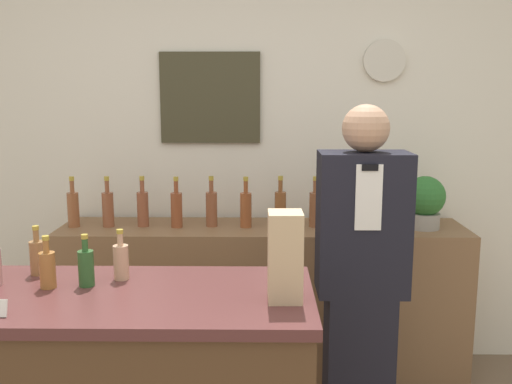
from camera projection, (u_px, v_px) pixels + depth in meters
The scene contains 19 objects.
back_wall at pixel (246, 145), 3.49m from camera, with size 5.20×0.09×2.70m.
back_shelf at pixel (262, 302), 3.36m from camera, with size 2.33×0.48×0.91m.
shopkeeper at pixel (361, 280), 2.65m from camera, with size 0.41×0.26×1.62m.
potted_plant at pixel (425, 201), 3.21m from camera, with size 0.23×0.23×0.30m.
paper_bag at pixel (285, 257), 1.92m from camera, with size 0.12×0.12×0.31m.
counter_bottle_2 at pixel (37, 256), 2.21m from camera, with size 0.06×0.06×0.19m.
counter_bottle_3 at pixel (47, 268), 2.05m from camera, with size 0.06×0.06×0.19m.
counter_bottle_4 at pixel (86, 267), 2.08m from camera, with size 0.06×0.06×0.19m.
counter_bottle_5 at pixel (121, 261), 2.15m from camera, with size 0.06×0.06×0.19m.
shelf_bottle_0 at pixel (73, 208), 3.25m from camera, with size 0.07×0.07×0.29m.
shelf_bottle_1 at pixel (108, 208), 3.26m from camera, with size 0.07×0.07×0.29m.
shelf_bottle_2 at pixel (143, 208), 3.27m from camera, with size 0.07×0.07×0.29m.
shelf_bottle_3 at pixel (177, 208), 3.24m from camera, with size 0.07×0.07×0.29m.
shelf_bottle_4 at pixel (212, 208), 3.27m from camera, with size 0.07×0.07×0.29m.
shelf_bottle_5 at pixel (246, 208), 3.24m from camera, with size 0.07×0.07×0.29m.
shelf_bottle_6 at pixel (280, 207), 3.27m from camera, with size 0.07×0.07×0.29m.
shelf_bottle_7 at pixel (315, 208), 3.26m from camera, with size 0.07×0.07×0.29m.
shelf_bottle_8 at pixel (350, 209), 3.23m from camera, with size 0.07×0.07×0.29m.
shelf_bottle_9 at pixel (384, 208), 3.24m from camera, with size 0.07×0.07×0.29m.
Camera 1 is at (0.11, -1.49, 1.68)m, focal length 40.00 mm.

